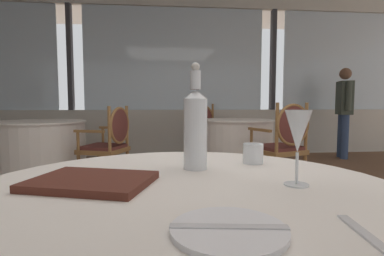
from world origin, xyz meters
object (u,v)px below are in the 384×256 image
Objects in this scene: dining_chair_1_0 at (110,140)px; diner_person_0 at (344,108)px; water_tumbler at (253,153)px; menu_book at (92,181)px; dining_chair_0_0 at (205,128)px; water_bottle at (195,127)px; wine_glass at (298,133)px; dining_chair_0_1 at (284,140)px; side_plate at (229,230)px.

diner_person_0 is (3.79, 1.46, 0.35)m from dining_chair_1_0.
water_tumbler is 0.57m from menu_book.
menu_book is 4.16m from dining_chair_0_0.
water_bottle is 0.33m from wine_glass.
wine_glass is at bearing 10.93° from menu_book.
water_tumbler is 2.65m from dining_chair_1_0.
diner_person_0 is at bearing -64.37° from dining_chair_0_1.
dining_chair_0_1 is (0.62, -1.76, 0.01)m from dining_chair_0_0.
dining_chair_1_0 is at bearing -63.41° from dining_chair_0_0.
water_tumbler is at bearing 95.20° from wine_glass.
dining_chair_0_0 is 1.02× the size of dining_chair_1_0.
dining_chair_0_1 is at bearing 0.00° from dining_chair_0_0.
dining_chair_0_1 is at bearing 67.90° from wine_glass.
dining_chair_0_1 reaches higher than menu_book.
water_bottle is 2.47m from dining_chair_0_1.
diner_person_0 is (3.36, 4.17, 0.14)m from menu_book.
wine_glass is at bearing -84.80° from water_tumbler.
side_plate is 4.43m from dining_chair_0_0.
dining_chair_0_0 is 1.86m from dining_chair_0_1.
dining_chair_1_0 is at bearing 109.29° from wine_glass.
menu_book is at bearing 127.55° from dining_chair_0_1.
water_bottle is 0.22× the size of diner_person_0.
dining_chair_1_0 is (-0.94, 2.47, -0.24)m from water_tumbler.
diner_person_0 is at bearing 56.26° from wine_glass.
diner_person_0 reaches higher than water_tumbler.
water_bottle is 3.95m from dining_chair_0_0.
side_plate is 0.65× the size of menu_book.
diner_person_0 is (3.06, 4.49, 0.14)m from side_plate.
wine_glass is 0.20× the size of dining_chair_0_1.
water_tumbler is (-0.03, 0.30, -0.10)m from wine_glass.
dining_chair_1_0 is (-0.43, 2.71, -0.22)m from menu_book.
diner_person_0 is (2.85, 3.93, 0.11)m from water_tumbler.
water_bottle reaches higher than dining_chair_1_0.
dining_chair_0_1 is (1.20, 2.63, -0.19)m from side_plate.
water_bottle is at bearing -27.93° from dining_chair_0_0.
wine_glass reaches higher than dining_chair_1_0.
water_bottle is 0.36× the size of dining_chair_0_0.
dining_chair_1_0 reaches higher than water_tumbler.
dining_chair_0_1 is at bearing 60.56° from diner_person_0.
menu_book is at bearing -154.92° from water_tumbler.
diner_person_0 is at bearing -138.33° from dining_chair_1_0.
dining_chair_0_0 is at bearing 82.46° from side_plate.
water_bottle is 0.36× the size of dining_chair_0_1.
wine_glass is 5.08m from diner_person_0.
dining_chair_1_0 is at bearing 115.81° from menu_book.
water_bottle is 2.66m from dining_chair_1_0.
dining_chair_1_0 is at bearing 103.46° from side_plate.
dining_chair_1_0 reaches higher than side_plate.
water_bottle is 0.25m from water_tumbler.
side_plate is 0.21× the size of dining_chair_0_0.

